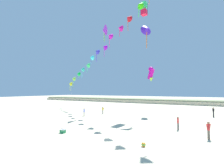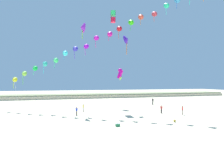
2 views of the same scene
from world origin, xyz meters
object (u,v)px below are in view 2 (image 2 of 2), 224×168
object	(u,v)px
person_near_left	(77,111)
person_mid_center	(153,101)
person_far_left	(161,109)
large_kite_low_lead	(82,28)
person_near_right	(182,110)
large_kite_high_solo	(127,39)
beach_ball	(175,121)
beach_cooler	(118,125)
large_kite_mid_trail	(120,74)
person_far_right	(83,107)
large_kite_outer_drift	(113,17)

from	to	relation	value
person_near_left	person_mid_center	bearing A→B (deg)	25.68
person_far_left	large_kite_low_lead	xyz separation A→B (m)	(-14.43, 6.94, 16.55)
person_near_right	large_kite_high_solo	xyz separation A→B (m)	(-7.96, 7.98, 14.29)
person_mid_center	beach_ball	bearing A→B (deg)	-109.85
person_near_right	person_mid_center	size ratio (longest dim) A/B	0.97
person_mid_center	beach_cooler	distance (m)	25.52
large_kite_low_lead	beach_cooler	xyz separation A→B (m)	(3.26, -14.36, -17.24)
beach_cooler	large_kite_mid_trail	bearing A→B (deg)	70.81
person_mid_center	large_kite_low_lead	xyz separation A→B (m)	(-19.35, -5.43, 16.45)
person_near_right	beach_ball	xyz separation A→B (m)	(-5.02, -4.76, -0.80)
person_far_right	large_kite_outer_drift	distance (m)	22.51
person_near_left	beach_ball	distance (m)	16.80
beach_ball	person_near_right	bearing A→B (deg)	43.44
large_kite_low_lead	person_near_left	bearing A→B (deg)	-108.17
person_far_left	large_kite_outer_drift	xyz separation A→B (m)	(-6.80, 10.25, 20.81)
large_kite_low_lead	person_near_right	bearing A→B (deg)	-28.54
person_far_right	large_kite_high_solo	distance (m)	17.12
person_near_left	person_far_right	distance (m)	4.25
person_near_left	person_far_left	size ratio (longest dim) A/B	0.95
person_far_left	beach_ball	size ratio (longest dim) A/B	4.31
person_far_left	beach_ball	bearing A→B (deg)	-106.60
beach_ball	person_mid_center	bearing A→B (deg)	70.15
person_near_left	large_kite_mid_trail	distance (m)	14.62
person_near_right	person_far_right	distance (m)	19.29
large_kite_low_lead	large_kite_mid_trail	size ratio (longest dim) A/B	1.21
person_near_right	large_kite_mid_trail	world-z (taller)	large_kite_mid_trail
large_kite_low_lead	person_far_right	bearing A→B (deg)	-80.98
person_far_right	large_kite_mid_trail	world-z (taller)	large_kite_mid_trail
large_kite_mid_trail	large_kite_outer_drift	distance (m)	13.78
person_near_right	large_kite_low_lead	world-z (taller)	large_kite_low_lead
person_far_left	beach_cooler	bearing A→B (deg)	-146.41
large_kite_high_solo	large_kite_outer_drift	bearing A→B (deg)	109.81
person_far_left	person_far_right	bearing A→B (deg)	156.39
person_near_right	beach_ball	world-z (taller)	person_near_right
large_kite_low_lead	large_kite_mid_trail	distance (m)	13.33
person_mid_center	large_kite_mid_trail	world-z (taller)	large_kite_mid_trail
person_near_right	person_far_left	xyz separation A→B (m)	(-2.87, 2.47, -0.07)
person_near_left	beach_cooler	world-z (taller)	person_near_left
person_near_right	person_far_right	xyz separation A→B (m)	(-17.20, 8.73, -0.10)
large_kite_mid_trail	beach_ball	world-z (taller)	large_kite_mid_trail
person_mid_center	beach_ball	xyz separation A→B (m)	(-7.07, -19.59, -0.83)
large_kite_mid_trail	person_far_left	bearing A→B (deg)	-60.38
person_near_left	person_near_right	xyz separation A→B (m)	(18.81, -4.80, 0.11)
person_mid_center	beach_cooler	size ratio (longest dim) A/B	3.02
large_kite_outer_drift	person_far_right	bearing A→B (deg)	-152.08
person_far_right	beach_cooler	distance (m)	14.06
large_kite_mid_trail	person_near_left	bearing A→B (deg)	-146.48
large_kite_mid_trail	beach_cooler	bearing A→B (deg)	-109.19
large_kite_outer_drift	beach_ball	distance (m)	28.12
person_near_right	large_kite_outer_drift	xyz separation A→B (m)	(-9.67, 12.72, 20.74)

